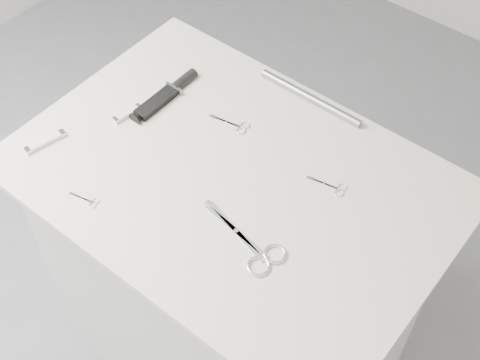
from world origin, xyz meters
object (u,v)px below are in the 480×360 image
Objects in this scene: pocket_knife_a at (45,142)px; metal_rail at (310,98)px; embroidery_scissors_a at (235,125)px; sheathed_knife at (169,93)px; tiny_scissors at (87,200)px; large_shears at (256,250)px; plinth at (234,281)px; pocket_knife_b at (127,114)px; embroidery_scissors_b at (332,187)px.

metal_rail is at bearing -25.00° from pocket_knife_a.
sheathed_knife is at bearing 175.03° from embroidery_scissors_a.
metal_rail is at bearing 57.95° from tiny_scissors.
tiny_scissors is (-0.37, -0.13, -0.00)m from large_shears.
large_shears is at bearing -116.75° from sheathed_knife.
metal_rail reaches higher than large_shears.
sheathed_knife and metal_rail have the same top height.
pocket_knife_b is at bearing -178.22° from plinth.
embroidery_scissors_b is 0.32× the size of metal_rail.
embroidery_scissors_b is at bearing -65.56° from pocket_knife_b.
pocket_knife_a is (-0.61, -0.32, 0.00)m from embroidery_scissors_b.
metal_rail is (-0.00, 0.31, 0.48)m from plinth.
tiny_scissors is 0.92× the size of pocket_knife_b.
pocket_knife_a reaches higher than large_shears.
large_shears is 2.99× the size of tiny_scissors.
metal_rail is (0.32, 0.32, 0.00)m from pocket_knife_b.
tiny_scissors is 0.25× the size of metal_rail.
pocket_knife_a is 0.21m from pocket_knife_b.
large_shears is 2.76× the size of pocket_knife_b.
embroidery_scissors_b is 0.54m from pocket_knife_b.
large_shears is 0.47m from metal_rail.
embroidery_scissors_a and tiny_scissors have the same top height.
tiny_scissors is at bearing -148.45° from embroidery_scissors_b.
embroidery_scissors_a is at bearing 146.33° from large_shears.
large_shears is at bearing -55.06° from embroidery_scissors_a.
metal_rail is at bearing 123.97° from embroidery_scissors_b.
pocket_knife_b is (-0.33, -0.01, 0.48)m from plinth.
pocket_knife_a is at bearing -163.74° from embroidery_scissors_b.
sheathed_knife is at bearing -4.11° from pocket_knife_b.
metal_rail is at bearing -54.43° from sheathed_knife.
embroidery_scissors_b is at bearing -88.82° from sheathed_knife.
embroidery_scissors_b is 1.18× the size of pocket_knife_b.
pocket_knife_a is at bearing 166.43° from pocket_knife_b.
sheathed_knife reaches higher than large_shears.
sheathed_knife is at bearing 169.77° from embroidery_scissors_b.
plinth is 4.38× the size of sheathed_knife.
metal_rail reaches higher than embroidery_scissors_a.
plinth is 4.04× the size of large_shears.
large_shears is 0.58m from pocket_knife_a.
large_shears is at bearing -108.63° from embroidery_scissors_b.
pocket_knife_b is (-0.03, -0.12, -0.00)m from sheathed_knife.
metal_rail reaches higher than pocket_knife_b.
plinth is 8.51× the size of pocket_knife_a.
sheathed_knife is at bearing -7.42° from pocket_knife_a.
tiny_scissors is at bearing -91.98° from pocket_knife_a.
pocket_knife_a is at bearing 152.14° from tiny_scissors.
embroidery_scissors_a reaches higher than plinth.
embroidery_scissors_a is 0.40m from tiny_scissors.
metal_rail is at bearing 121.47° from large_shears.
sheathed_knife reaches higher than embroidery_scissors_b.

